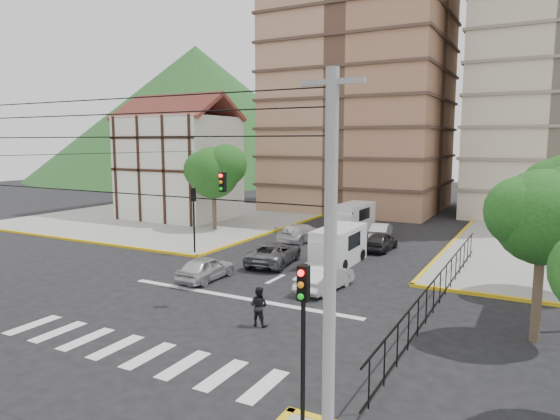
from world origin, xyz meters
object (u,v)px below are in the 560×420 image
Objects in this scene: car_silver_front_left at (206,268)px; van_left_lane at (351,219)px; car_white_front_right at (325,278)px; van_right_lane at (337,247)px; traffic_light_se at (303,321)px; traffic_light_nw at (194,209)px; pedestrian_crosswalk at (259,306)px.

van_left_lane is at bearing -97.53° from car_silver_front_left.
car_white_front_right is at bearing -168.91° from car_silver_front_left.
car_white_front_right is at bearing -75.27° from van_right_lane.
car_white_front_right is (-4.53, 12.15, -2.44)m from traffic_light_se.
traffic_light_nw is at bearing -114.58° from van_left_lane.
traffic_light_se reaches higher than car_white_front_right.
pedestrian_crosswalk is (-5.00, 6.22, -2.27)m from traffic_light_se.
traffic_light_nw is 10.00m from van_right_lane.
van_left_lane is 16.73m from car_white_front_right.
pedestrian_crosswalk is (1.00, -11.34, -0.28)m from van_right_lane.
car_silver_front_left is (4.49, -4.81, -2.44)m from traffic_light_nw.
car_white_front_right is 2.42× the size of pedestrian_crosswalk.
van_left_lane reaches higher than van_right_lane.
van_right_lane is at bearing -71.40° from van_left_lane.
car_white_front_right is 5.96m from pedestrian_crosswalk.
van_left_lane is at bearing -68.15° from car_white_front_right.
van_left_lane is 22.41m from pedestrian_crosswalk.
car_silver_front_left is at bearing 18.11° from car_white_front_right.
traffic_light_se is at bearing 135.16° from car_silver_front_left.
traffic_light_nw is 2.62× the size of pedestrian_crosswalk.
traffic_light_se is 2.62× the size of pedestrian_crosswalk.
traffic_light_se is 29.73m from van_left_lane.
van_left_lane is 17.62m from car_silver_front_left.
van_left_lane reaches higher than pedestrian_crosswalk.
van_right_lane is at bearing 11.55° from traffic_light_nw.
traffic_light_se is 1.00× the size of traffic_light_nw.
traffic_light_se and traffic_light_nw have the same top height.
van_left_lane reaches higher than car_silver_front_left.
pedestrian_crosswalk is (6.11, -4.57, 0.16)m from car_silver_front_left.
van_left_lane is (6.60, 12.67, -1.93)m from traffic_light_nw.
traffic_light_se is at bearing -69.41° from van_left_lane.
car_silver_front_left is at bearing -93.93° from van_left_lane.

